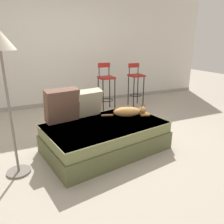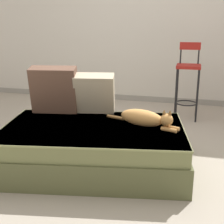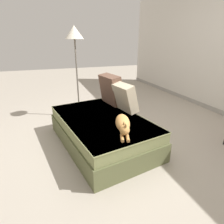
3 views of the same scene
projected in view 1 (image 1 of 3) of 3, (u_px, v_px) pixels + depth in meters
name	position (u px, v px, depth m)	size (l,w,h in m)	color
ground_plane	(96.00, 139.00, 3.53)	(16.00, 16.00, 0.00)	#A89E8E
wall_back_panel	(61.00, 50.00, 5.07)	(8.00, 0.10, 2.60)	silver
wall_baseboard_trim	(65.00, 103.00, 5.42)	(8.00, 0.02, 0.09)	gray
couch	(105.00, 136.00, 3.12)	(1.81, 1.29, 0.41)	brown
throw_pillow_corner	(62.00, 105.00, 3.06)	(0.50, 0.31, 0.48)	brown
throw_pillow_middle	(88.00, 103.00, 3.29)	(0.44, 0.31, 0.42)	beige
cat	(129.00, 112.00, 3.33)	(0.71, 0.32, 0.19)	tan
bar_stool_near_window	(106.00, 84.00, 4.86)	(0.32, 0.32, 1.04)	black
bar_stool_by_doorway	(136.00, 81.00, 5.16)	(0.32, 0.32, 1.00)	black
floor_lamp	(1.00, 54.00, 2.20)	(0.32, 0.32, 1.64)	slate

